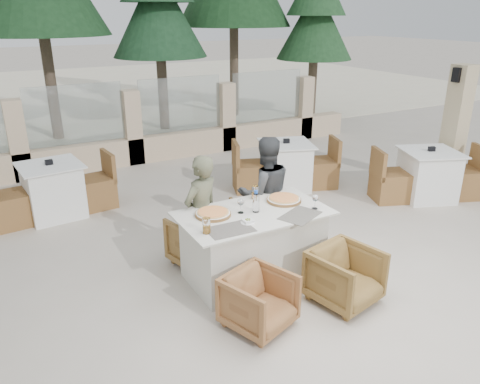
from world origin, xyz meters
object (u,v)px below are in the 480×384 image
armchair_near_right (345,276)px  pizza_left (213,213)px  diner_right (265,193)px  beer_glass_left (206,226)px  olive_dish (248,221)px  armchair_far_right (261,223)px  wine_glass_centre (241,205)px  armchair_near_left (259,301)px  water_bottle (256,201)px  diner_left (201,214)px  armchair_far_left (202,241)px  bg_table_b (285,166)px  beer_glass_right (255,192)px  bg_table_a (53,190)px  bg_table_c (428,175)px  pizza_right (284,199)px  wine_glass_corner (315,201)px  dining_table (253,245)px

armchair_near_right → pizza_left: bearing=121.5°
diner_right → beer_glass_left: bearing=45.7°
olive_dish → armchair_far_right: olive_dish is taller
wine_glass_centre → armchair_near_left: 1.07m
water_bottle → diner_left: diner_left is taller
pizza_left → armchair_far_right: 1.12m
armchair_far_left → armchair_far_right: bearing=171.8°
armchair_far_left → bg_table_b: bg_table_b is taller
beer_glass_right → diner_right: size_ratio=0.11×
water_bottle → armchair_far_left: (-0.41, 0.52, -0.60)m
water_bottle → armchair_far_right: 0.96m
water_bottle → bg_table_b: bearing=49.3°
wine_glass_centre → diner_left: (-0.28, 0.39, -0.19)m
armchair_far_right → beer_glass_right: bearing=54.0°
beer_glass_right → armchair_near_left: bearing=-118.6°
bg_table_a → bg_table_c: size_ratio=1.00×
armchair_near_left → bg_table_b: bearing=32.2°
pizza_right → wine_glass_corner: (0.17, -0.34, 0.07)m
bg_table_a → wine_glass_centre: bearing=-66.4°
wine_glass_corner → beer_glass_left: wine_glass_corner is taller
armchair_far_right → bg_table_c: size_ratio=0.40×
olive_dish → armchair_far_right: bearing=50.8°
wine_glass_corner → armchair_far_right: bearing=100.5°
dining_table → wine_glass_corner: size_ratio=8.70×
armchair_far_right → diner_left: diner_left is taller
wine_glass_corner → diner_right: size_ratio=0.13×
dining_table → pizza_right: size_ratio=4.11×
armchair_near_left → bg_table_a: bg_table_a is taller
wine_glass_corner → diner_right: (-0.14, 0.79, -0.16)m
dining_table → olive_dish: size_ratio=14.55×
bg_table_c → dining_table: bearing=-147.1°
dining_table → bg_table_c: size_ratio=0.98×
dining_table → olive_dish: olive_dish is taller
armchair_far_left → wine_glass_corner: bearing=129.2°
pizza_right → armchair_far_right: bearing=88.2°
water_bottle → bg_table_c: (3.52, 0.69, -0.51)m
wine_glass_centre → bg_table_c: wine_glass_centre is taller
dining_table → pizza_right: pizza_right is taller
pizza_right → armchair_near_right: pizza_right is taller
wine_glass_corner → beer_glass_right: size_ratio=1.18×
dining_table → pizza_right: bearing=13.0°
armchair_far_left → bg_table_c: bg_table_c is taller
diner_left → diner_right: diner_right is taller
dining_table → beer_glass_left: bearing=-162.3°
pizza_left → beer_glass_right: 0.65m
armchair_near_left → bg_table_c: 4.23m
bg_table_c → diner_right: bearing=-155.6°
wine_glass_centre → olive_dish: bearing=-102.7°
water_bottle → bg_table_b: size_ratio=0.15×
wine_glass_corner → olive_dish: bearing=177.3°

